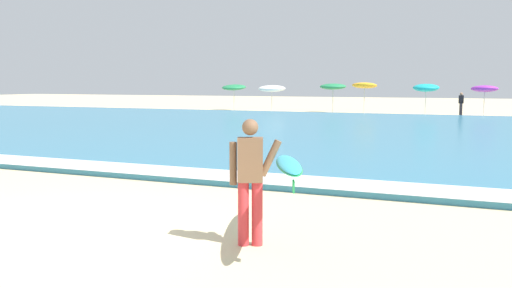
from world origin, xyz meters
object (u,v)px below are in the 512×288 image
beachgoer_near_row_left (461,103)px  beach_umbrella_3 (365,85)px  beach_umbrella_5 (485,89)px  beach_umbrella_0 (234,87)px  beach_umbrella_4 (426,88)px  surfer_with_board (270,170)px  beach_umbrella_2 (333,87)px  beach_umbrella_1 (272,89)px

beachgoer_near_row_left → beach_umbrella_3: bearing=-179.1°
beachgoer_near_row_left → beach_umbrella_5: bearing=-22.9°
beach_umbrella_0 → beach_umbrella_4: size_ratio=0.99×
surfer_with_board → beach_umbrella_3: size_ratio=1.16×
beach_umbrella_0 → beach_umbrella_2: 8.23m
beach_umbrella_0 → beach_umbrella_5: 18.73m
beach_umbrella_3 → beach_umbrella_2: bearing=167.0°
beach_umbrella_0 → beach_umbrella_4: (14.97, -0.83, 0.02)m
beach_umbrella_0 → beach_umbrella_5: (18.70, -1.22, -0.02)m
beach_umbrella_2 → beach_umbrella_1: bearing=-168.1°
beach_umbrella_2 → beach_umbrella_3: bearing=-13.0°
surfer_with_board → beach_umbrella_5: size_ratio=1.28×
beach_umbrella_0 → beach_umbrella_2: bearing=-0.9°
beach_umbrella_2 → beach_umbrella_4: (6.74, -0.69, -0.06)m
beach_umbrella_2 → beachgoer_near_row_left: (9.02, -0.47, -1.10)m
beach_umbrella_3 → beach_umbrella_5: 8.01m
beach_umbrella_0 → beach_umbrella_2: (8.22, -0.13, 0.09)m
beach_umbrella_3 → beach_umbrella_4: beach_umbrella_3 is taller
beach_umbrella_2 → beach_umbrella_4: bearing=-5.9°
beach_umbrella_2 → beachgoer_near_row_left: beach_umbrella_2 is taller
beach_umbrella_0 → beach_umbrella_1: (3.71, -1.08, -0.07)m
surfer_with_board → beachgoer_near_row_left: 33.25m
beach_umbrella_3 → beach_umbrella_4: size_ratio=1.06×
surfer_with_board → beach_umbrella_4: size_ratio=1.23×
beach_umbrella_0 → beach_umbrella_4: bearing=-3.2°
beach_umbrella_1 → beach_umbrella_0: bearing=163.7°
beach_umbrella_0 → beach_umbrella_1: 3.86m
beachgoer_near_row_left → beach_umbrella_4: bearing=-174.4°
beach_umbrella_1 → beach_umbrella_4: beach_umbrella_4 is taller
beach_umbrella_2 → beachgoer_near_row_left: size_ratio=1.39×
surfer_with_board → beach_umbrella_4: bearing=93.2°
beach_umbrella_1 → beach_umbrella_2: bearing=11.9°
beach_umbrella_0 → beachgoer_near_row_left: (17.25, -0.60, -1.01)m
beach_umbrella_3 → beach_umbrella_5: bearing=-3.7°
beach_umbrella_1 → beachgoer_near_row_left: size_ratio=1.33×
beach_umbrella_3 → beach_umbrella_4: bearing=-1.6°
beach_umbrella_3 → beachgoer_near_row_left: (6.54, 0.10, -1.19)m
beach_umbrella_2 → beach_umbrella_5: beach_umbrella_2 is taller
beach_umbrella_5 → beach_umbrella_1: bearing=179.5°
surfer_with_board → beach_umbrella_3: (-6.11, 33.14, 0.99)m
beach_umbrella_5 → surfer_with_board: bearing=-93.3°
beach_umbrella_5 → beachgoer_near_row_left: bearing=157.1°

